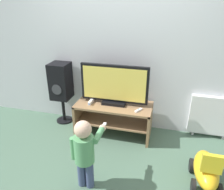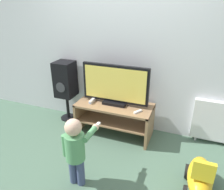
% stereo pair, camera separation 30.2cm
% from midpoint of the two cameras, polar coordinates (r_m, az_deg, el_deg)
% --- Properties ---
extents(ground_plane, '(16.00, 16.00, 0.00)m').
position_cam_midpoint_polar(ground_plane, '(3.24, 1.74, -12.17)').
color(ground_plane, '#4C6B56').
extents(wall_back, '(10.00, 0.06, 2.60)m').
position_cam_midpoint_polar(wall_back, '(3.23, 5.59, 12.99)').
color(wall_back, silver).
rests_on(wall_back, ground_plane).
extents(tv_stand, '(1.12, 0.50, 0.49)m').
position_cam_midpoint_polar(tv_stand, '(3.27, 3.30, -5.11)').
color(tv_stand, '#93704C').
rests_on(tv_stand, ground_plane).
extents(television, '(0.97, 0.20, 0.59)m').
position_cam_midpoint_polar(television, '(3.09, 3.63, 2.46)').
color(television, black).
rests_on(television, tv_stand).
extents(game_console, '(0.04, 0.19, 0.05)m').
position_cam_midpoint_polar(game_console, '(3.25, -2.46, -1.48)').
color(game_console, white).
rests_on(game_console, tv_stand).
extents(remote_primary, '(0.10, 0.13, 0.03)m').
position_cam_midpoint_polar(remote_primary, '(3.01, 9.63, -4.36)').
color(remote_primary, white).
rests_on(remote_primary, tv_stand).
extents(child, '(0.31, 0.47, 0.82)m').
position_cam_midpoint_polar(child, '(2.36, -5.80, -13.48)').
color(child, '#3F4C72').
rests_on(child, ground_plane).
extents(speaker_tower, '(0.29, 0.30, 1.01)m').
position_cam_midpoint_polar(speaker_tower, '(3.57, -9.74, 3.60)').
color(speaker_tower, black).
rests_on(speaker_tower, ground_plane).
extents(ride_on_toy, '(0.30, 0.60, 0.52)m').
position_cam_midpoint_polar(ride_on_toy, '(2.66, 25.24, -18.97)').
color(ride_on_toy, gold).
rests_on(ride_on_toy, ground_plane).
extents(radiator, '(0.61, 0.08, 0.65)m').
position_cam_midpoint_polar(radiator, '(3.41, 27.76, -6.20)').
color(radiator, white).
rests_on(radiator, ground_plane).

